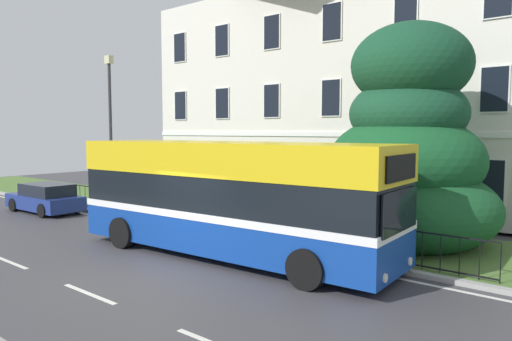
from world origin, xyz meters
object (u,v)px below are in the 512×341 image
Objects in this scene: evergreen_tree at (409,156)px; litter_bin at (256,216)px; georgian_townhouse at (356,75)px; street_lamp_post at (110,122)px; parked_hatchback_00 at (45,198)px; single_decker_bus at (229,197)px.

litter_bin is at bearing -155.32° from evergreen_tree.
georgian_townhouse is 12.82m from street_lamp_post.
evergreen_tree is 6.07× the size of litter_bin.
street_lamp_post is at bearing -179.94° from litter_bin.
street_lamp_post reaches higher than parked_hatchback_00.
street_lamp_post is 9.20m from litter_bin.
evergreen_tree is at bearing 24.68° from litter_bin.
evergreen_tree is 13.31m from street_lamp_post.
street_lamp_post is (-6.71, -10.62, -2.54)m from georgian_townhouse.
litter_bin is at bearing 0.06° from street_lamp_post.
georgian_townhouse reaches higher than single_decker_bus.
evergreen_tree is at bearing 49.96° from single_decker_bus.
georgian_townhouse is 2.75× the size of evergreen_tree.
single_decker_bus is 10.25m from street_lamp_post.
georgian_townhouse reaches higher than street_lamp_post.
evergreen_tree is at bearing -53.24° from georgian_townhouse.
evergreen_tree reaches higher than parked_hatchback_00.
single_decker_bus is (2.95, -13.13, -4.85)m from georgian_townhouse.
litter_bin is at bearing -169.07° from parked_hatchback_00.
street_lamp_post reaches higher than evergreen_tree.
parked_hatchback_00 is 0.59× the size of street_lamp_post.
georgian_townhouse is at bearing 99.34° from single_decker_bus.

